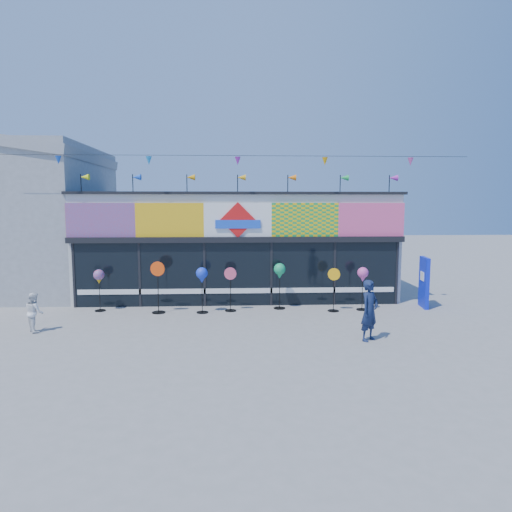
{
  "coord_description": "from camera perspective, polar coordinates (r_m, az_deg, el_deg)",
  "views": [
    {
      "loc": [
        -0.14,
        -12.81,
        3.66
      ],
      "look_at": [
        0.58,
        2.0,
        1.97
      ],
      "focal_mm": 32.0,
      "sensor_mm": 36.0,
      "label": 1
    }
  ],
  "objects": [
    {
      "name": "kite_shop",
      "position": [
        18.82,
        -2.34,
        1.59
      ],
      "size": [
        16.0,
        5.7,
        5.31
      ],
      "color": "silver",
      "rests_on": "ground"
    },
    {
      "name": "spinner_2",
      "position": [
        15.4,
        -6.78,
        -2.56
      ],
      "size": [
        0.39,
        0.39,
        1.55
      ],
      "color": "black",
      "rests_on": "ground"
    },
    {
      "name": "neighbour_building",
      "position": [
        22.13,
        -29.33,
        4.5
      ],
      "size": [
        8.18,
        7.2,
        6.87
      ],
      "color": "#A1A4A6",
      "rests_on": "ground"
    },
    {
      "name": "ground",
      "position": [
        13.32,
        -2.1,
        -9.44
      ],
      "size": [
        80.0,
        80.0,
        0.0
      ],
      "primitive_type": "plane",
      "color": "gray",
      "rests_on": "ground"
    },
    {
      "name": "adult_man",
      "position": [
        12.66,
        14.01,
        -6.63
      ],
      "size": [
        0.72,
        0.68,
        1.65
      ],
      "primitive_type": "imported",
      "rotation": [
        0.0,
        0.0,
        0.68
      ],
      "color": "#162144",
      "rests_on": "ground"
    },
    {
      "name": "spinner_5",
      "position": [
        15.82,
        9.69,
        -4.03
      ],
      "size": [
        0.41,
        0.38,
        1.49
      ],
      "color": "black",
      "rests_on": "ground"
    },
    {
      "name": "blue_sign",
      "position": [
        17.26,
        20.26,
        -3.09
      ],
      "size": [
        0.25,
        0.91,
        1.79
      ],
      "rotation": [
        0.0,
        0.0,
        -0.13
      ],
      "color": "#0D20D1",
      "rests_on": "ground"
    },
    {
      "name": "spinner_3",
      "position": [
        15.65,
        -3.22,
        -4.02
      ],
      "size": [
        0.42,
        0.39,
        1.51
      ],
      "color": "black",
      "rests_on": "ground"
    },
    {
      "name": "spinner_6",
      "position": [
        16.14,
        13.2,
        -2.43
      ],
      "size": [
        0.38,
        0.38,
        1.5
      ],
      "color": "black",
      "rests_on": "ground"
    },
    {
      "name": "child",
      "position": [
        14.65,
        -25.96,
        -6.32
      ],
      "size": [
        0.6,
        0.64,
        1.15
      ],
      "primitive_type": "imported",
      "rotation": [
        0.0,
        0.0,
        2.24
      ],
      "color": "white",
      "rests_on": "ground"
    },
    {
      "name": "spinner_0",
      "position": [
        16.47,
        -19.04,
        -2.6
      ],
      "size": [
        0.37,
        0.37,
        1.44
      ],
      "color": "black",
      "rests_on": "ground"
    },
    {
      "name": "spinner_1",
      "position": [
        15.68,
        -12.15,
        -3.67
      ],
      "size": [
        0.49,
        0.45,
        1.75
      ],
      "color": "black",
      "rests_on": "ground"
    },
    {
      "name": "spinner_4",
      "position": [
        15.93,
        2.97,
        -2.05
      ],
      "size": [
        0.41,
        0.41,
        1.61
      ],
      "color": "black",
      "rests_on": "ground"
    }
  ]
}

